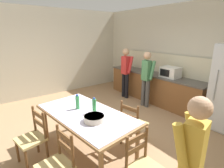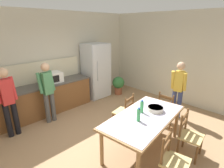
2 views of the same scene
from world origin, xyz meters
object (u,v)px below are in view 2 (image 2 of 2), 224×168
(serving_bowl, at_px, (155,109))
(person_at_sink, at_px, (8,99))
(chair_side_far_right, at_px, (124,112))
(person_by_table, at_px, (178,87))
(person_at_counter, at_px, (48,90))
(chair_side_near_left, at_px, (173,161))
(bottle_off_centre, at_px, (142,107))
(chair_side_near_right, at_px, (189,135))
(chair_head_end, at_px, (167,109))
(potted_plant, at_px, (118,84))
(dining_table, at_px, (144,120))
(microwave, at_px, (53,77))
(bottle_near_centre, at_px, (139,115))
(refrigerator, at_px, (96,71))

(serving_bowl, bearing_deg, person_at_sink, 129.85)
(chair_side_far_right, distance_m, person_by_table, 1.65)
(person_at_counter, bearing_deg, chair_side_near_left, -171.66)
(person_at_counter, bearing_deg, person_by_table, -130.93)
(bottle_off_centre, distance_m, chair_side_near_right, 1.06)
(chair_head_end, relative_size, chair_side_near_left, 1.00)
(chair_head_end, distance_m, person_at_counter, 3.09)
(chair_side_near_left, bearing_deg, potted_plant, 45.37)
(serving_bowl, height_order, chair_side_near_left, chair_side_near_left)
(dining_table, distance_m, person_by_table, 1.80)
(microwave, height_order, serving_bowl, microwave)
(person_at_sink, distance_m, person_at_counter, 0.92)
(bottle_near_centre, height_order, person_at_counter, person_at_counter)
(person_at_sink, height_order, person_at_counter, person_at_sink)
(bottle_off_centre, bearing_deg, serving_bowl, -32.37)
(chair_side_far_right, xyz_separation_m, chair_head_end, (0.89, -0.67, 0.00))
(bottle_off_centre, bearing_deg, person_at_sink, 128.04)
(dining_table, xyz_separation_m, potted_plant, (1.91, 2.49, -0.32))
(chair_side_near_left, distance_m, person_at_sink, 3.57)
(refrigerator, xyz_separation_m, chair_side_far_right, (-0.88, -2.11, -0.51))
(refrigerator, bearing_deg, chair_head_end, -89.80)
(bottle_near_centre, xyz_separation_m, chair_side_far_right, (0.57, 0.84, -0.47))
(dining_table, distance_m, person_at_sink, 3.00)
(serving_bowl, xyz_separation_m, chair_head_end, (0.89, 0.18, -0.40))
(microwave, height_order, person_at_counter, person_at_counter)
(dining_table, height_order, potted_plant, dining_table)
(refrigerator, distance_m, dining_table, 3.18)
(chair_side_near_left, bearing_deg, dining_table, 57.00)
(bottle_near_centre, bearing_deg, person_by_table, 5.52)
(chair_side_near_left, bearing_deg, chair_side_near_right, -3.89)
(person_by_table, bearing_deg, person_at_counter, -52.31)
(dining_table, distance_m, chair_head_end, 1.27)
(bottle_off_centre, xyz_separation_m, person_at_sink, (-1.81, 2.31, 0.01))
(person_at_counter, bearing_deg, chair_side_far_right, -144.46)
(chair_side_near_right, height_order, person_at_counter, person_at_counter)
(chair_head_end, height_order, potted_plant, chair_head_end)
(microwave, bearing_deg, refrigerator, -0.67)
(refrigerator, bearing_deg, dining_table, -112.65)
(person_by_table, bearing_deg, serving_bowl, -3.45)
(bottle_off_centre, bearing_deg, microwave, 99.66)
(microwave, xyz_separation_m, bottle_near_centre, (0.16, -2.97, -0.12))
(microwave, bearing_deg, bottle_off_centre, -80.34)
(microwave, xyz_separation_m, chair_side_near_left, (0.06, -3.75, -0.59))
(bottle_near_centre, relative_size, chair_side_near_left, 0.30)
(chair_head_end, bearing_deg, microwave, 28.64)
(serving_bowl, distance_m, person_at_counter, 2.71)
(microwave, bearing_deg, serving_bowl, -76.12)
(chair_side_near_left, bearing_deg, person_by_table, 14.37)
(bottle_off_centre, bearing_deg, dining_table, -121.92)
(chair_side_near_right, bearing_deg, person_by_table, 27.66)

